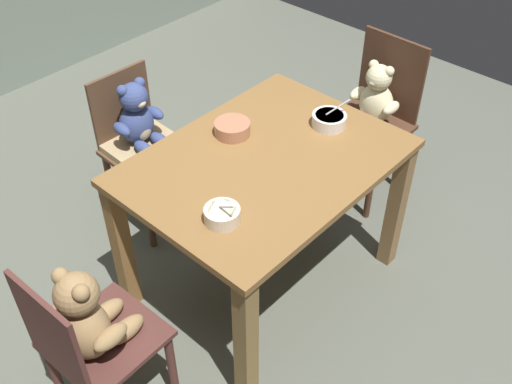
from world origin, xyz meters
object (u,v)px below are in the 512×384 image
Objects in this scene: teddy_chair_near_right at (374,107)px; teddy_chair_far_center at (141,134)px; porridge_bowl_terracotta_far_center at (232,128)px; porridge_bowl_cream_near_left at (222,215)px; dining_table at (265,183)px; porridge_bowl_white_near_right at (329,120)px; teddy_chair_near_left at (89,328)px.

teddy_chair_far_center is at bearing -35.01° from teddy_chair_near_right.
teddy_chair_far_center is 5.22× the size of porridge_bowl_terracotta_far_center.
teddy_chair_far_center is 1.01m from porridge_bowl_cream_near_left.
dining_table is 0.28m from porridge_bowl_terracotta_far_center.
porridge_bowl_cream_near_left reaches higher than porridge_bowl_terracotta_far_center.
dining_table is at bearing 172.96° from porridge_bowl_white_near_right.
porridge_bowl_terracotta_far_center is at bearing -9.34° from teddy_chair_near_right.
porridge_bowl_cream_near_left reaches higher than teddy_chair_far_center.
teddy_chair_far_center is at bearing 39.99° from teddy_chair_near_left.
porridge_bowl_terracotta_far_center is at bearing 11.73° from teddy_chair_near_left.
porridge_bowl_cream_near_left is (0.56, -0.12, 0.23)m from teddy_chair_near_left.
porridge_bowl_cream_near_left is at bearing -173.65° from porridge_bowl_white_near_right.
porridge_bowl_cream_near_left is at bearing -17.73° from teddy_chair_far_center.
teddy_chair_near_right reaches higher than porridge_bowl_terracotta_far_center.
dining_table is 7.89× the size of porridge_bowl_cream_near_left.
teddy_chair_near_left is 1.34m from porridge_bowl_white_near_right.
teddy_chair_near_right is at bearing 3.48° from dining_table.
teddy_chair_far_center is (-1.00, 0.73, -0.00)m from teddy_chair_near_right.
porridge_bowl_white_near_right is (0.43, -0.83, 0.25)m from teddy_chair_far_center.
teddy_chair_near_left is 1.20m from teddy_chair_far_center.
porridge_bowl_terracotta_far_center is (0.04, 0.23, 0.16)m from dining_table.
teddy_chair_far_center is (-0.05, 0.79, -0.09)m from dining_table.
porridge_bowl_white_near_right is (-0.57, -0.10, 0.25)m from teddy_chair_near_right.
teddy_chair_near_right is 1.08× the size of teddy_chair_far_center.
porridge_bowl_white_near_right is (0.38, -0.05, 0.16)m from dining_table.
dining_table is at bearing 5.88° from teddy_chair_far_center.
teddy_chair_near_right is 0.96m from porridge_bowl_terracotta_far_center.
dining_table is 7.24× the size of porridge_bowl_terracotta_far_center.
teddy_chair_near_right is at bearing 8.09° from porridge_bowl_cream_near_left.
porridge_bowl_white_near_right is at bearing -38.80° from porridge_bowl_terracotta_far_center.
porridge_bowl_white_near_right is at bearing -3.43° from teddy_chair_near_left.
dining_table is 0.44m from porridge_bowl_cream_near_left.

